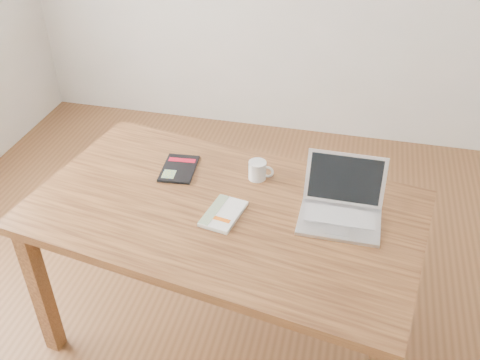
% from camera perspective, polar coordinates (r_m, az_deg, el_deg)
% --- Properties ---
extents(room, '(4.04, 4.04, 2.70)m').
position_cam_1_polar(room, '(1.78, -2.54, 12.12)').
color(room, brown).
rests_on(room, ground).
extents(desk, '(1.65, 1.11, 0.75)m').
position_cam_1_polar(desk, '(2.16, -1.66, -4.81)').
color(desk, brown).
rests_on(desk, ground).
extents(white_guidebook, '(0.16, 0.22, 0.02)m').
position_cam_1_polar(white_guidebook, '(2.06, -1.79, -3.62)').
color(white_guidebook, silver).
rests_on(white_guidebook, desk).
extents(black_guidebook, '(0.16, 0.22, 0.01)m').
position_cam_1_polar(black_guidebook, '(2.33, -6.53, 1.22)').
color(black_guidebook, black).
rests_on(black_guidebook, desk).
extents(laptop, '(0.31, 0.29, 0.21)m').
position_cam_1_polar(laptop, '(2.08, 10.76, -2.73)').
color(laptop, silver).
rests_on(laptop, desk).
extents(coffee_mug, '(0.11, 0.08, 0.08)m').
position_cam_1_polar(coffee_mug, '(2.24, 1.93, 1.08)').
color(coffee_mug, white).
rests_on(coffee_mug, desk).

